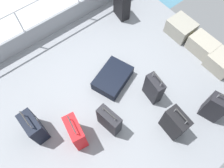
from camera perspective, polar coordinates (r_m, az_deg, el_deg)
The scene contains 15 objects.
ground_plane at distance 4.40m, azimuth 0.67°, elevation -3.07°, with size 4.40×5.20×0.06m, color gray.
gunwale_port at distance 5.31m, azimuth -14.75°, elevation 15.12°, with size 0.06×5.20×0.45m, color gray.
railing_port at distance 4.93m, azimuth -16.30°, elevation 19.45°, with size 0.04×4.20×1.02m.
sea_wake at distance 6.70m, azimuth -20.21°, elevation 18.36°, with size 12.00×12.00×0.01m.
cargo_crate_0 at distance 5.35m, azimuth 17.64°, elevation 13.87°, with size 0.60×0.48×0.36m.
cargo_crate_1 at distance 5.19m, azimuth 22.65°, elevation 9.36°, with size 0.61×0.40×0.35m.
cargo_crate_2 at distance 5.09m, azimuth 26.78°, elevation 5.11°, with size 0.56×0.47×0.35m.
suitcase_0 at distance 3.87m, azimuth -0.73°, elevation -9.60°, with size 0.47×0.25×0.69m.
suitcase_1 at distance 4.17m, azimuth 10.85°, elevation -1.19°, with size 0.40×0.23×0.76m.
suitcase_2 at distance 5.42m, azimuth 2.61°, elevation 20.15°, with size 0.44×0.29×0.86m.
suitcase_3 at distance 4.32m, azimuth 25.35°, elevation -5.64°, with size 0.39×0.31×0.80m.
suitcase_4 at distance 4.42m, azimuth 0.19°, elevation 1.58°, with size 0.78×0.93×0.23m.
suitcase_5 at distance 3.81m, azimuth -9.47°, elevation -12.41°, with size 0.48×0.29×0.83m.
suitcase_6 at distance 4.05m, azimuth -19.82°, elevation -10.62°, with size 0.46×0.25×0.79m.
suitcase_7 at distance 3.98m, azimuth 16.14°, elevation -9.87°, with size 0.44×0.27×0.76m.
Camera 1 is at (1.39, -1.18, 3.98)m, focal length 34.74 mm.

